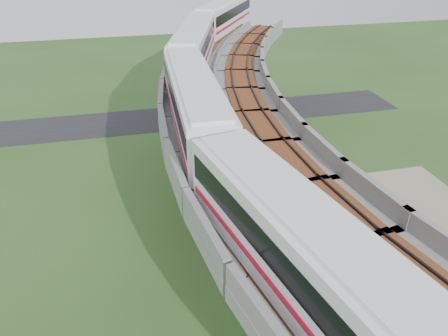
% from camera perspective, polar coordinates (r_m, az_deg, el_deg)
% --- Properties ---
extents(ground, '(160.00, 160.00, 0.00)m').
position_cam_1_polar(ground, '(32.68, 1.57, -13.58)').
color(ground, '#334F1F').
rests_on(ground, ground).
extents(dirt_lot, '(18.00, 26.00, 0.04)m').
position_cam_1_polar(dirt_lot, '(36.80, 24.45, -10.99)').
color(dirt_lot, gray).
rests_on(dirt_lot, ground).
extents(asphalt_road, '(60.00, 8.00, 0.03)m').
position_cam_1_polar(asphalt_road, '(57.90, -6.08, 6.56)').
color(asphalt_road, '#232326').
rests_on(asphalt_road, ground).
extents(viaduct, '(19.58, 73.98, 11.40)m').
position_cam_1_polar(viaduct, '(28.49, 9.31, 1.32)').
color(viaduct, '#99968E').
rests_on(viaduct, ground).
extents(metro_train, '(15.72, 60.55, 3.64)m').
position_cam_1_polar(metro_train, '(34.67, -0.41, 12.67)').
color(metro_train, white).
rests_on(metro_train, ground).
extents(fence, '(3.87, 38.73, 1.50)m').
position_cam_1_polar(fence, '(35.43, 17.24, -9.61)').
color(fence, '#2D382D').
rests_on(fence, ground).
extents(tree_0, '(2.73, 2.73, 3.19)m').
position_cam_1_polar(tree_0, '(54.20, 7.43, 7.16)').
color(tree_0, '#382314').
rests_on(tree_0, ground).
extents(tree_1, '(2.81, 2.81, 3.56)m').
position_cam_1_polar(tree_1, '(42.52, 7.33, 1.17)').
color(tree_1, '#382314').
rests_on(tree_1, ground).
extents(tree_2, '(2.19, 2.19, 2.81)m').
position_cam_1_polar(tree_2, '(35.52, 10.40, -6.22)').
color(tree_2, '#382314').
rests_on(tree_2, ground).
extents(tree_3, '(2.54, 2.54, 2.97)m').
position_cam_1_polar(tree_3, '(30.52, 17.74, -14.28)').
color(tree_3, '#382314').
rests_on(tree_3, ground).
extents(car_white, '(2.13, 3.45, 1.10)m').
position_cam_1_polar(car_white, '(32.39, 21.31, -15.17)').
color(car_white, white).
rests_on(car_white, dirt_lot).
extents(car_red, '(4.09, 2.25, 1.28)m').
position_cam_1_polar(car_red, '(36.68, 25.46, -10.08)').
color(car_red, '#A30F18').
rests_on(car_red, dirt_lot).
extents(car_dark, '(4.41, 1.86, 1.27)m').
position_cam_1_polar(car_dark, '(35.89, 17.74, -9.29)').
color(car_dark, black).
rests_on(car_dark, dirt_lot).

